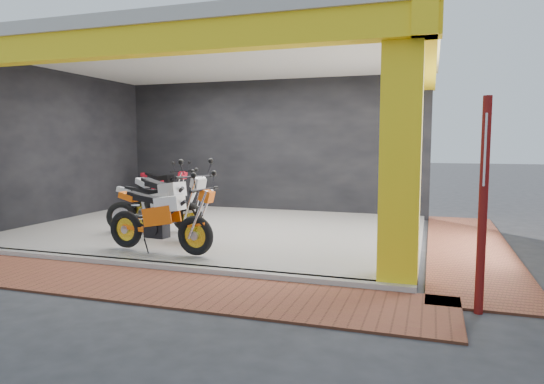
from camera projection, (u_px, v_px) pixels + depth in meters
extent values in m
plane|color=#2D2D30|center=(173.00, 253.00, 8.22)|extent=(80.00, 80.00, 0.00)
cube|color=beige|center=(222.00, 230.00, 10.11)|extent=(8.00, 6.00, 0.10)
cube|color=beige|center=(220.00, 56.00, 9.74)|extent=(8.40, 6.40, 0.20)
cube|color=black|center=(269.00, 147.00, 12.86)|extent=(8.20, 0.20, 3.50)
cube|color=black|center=(59.00, 148.00, 11.21)|extent=(0.20, 6.20, 3.50)
cube|color=yellow|center=(401.00, 152.00, 6.17)|extent=(0.50, 0.50, 3.50)
cube|color=yellow|center=(133.00, 42.00, 6.94)|extent=(8.40, 0.30, 0.40)
cube|color=yellow|center=(428.00, 61.00, 8.53)|extent=(0.30, 6.40, 0.40)
cube|color=beige|center=(139.00, 264.00, 7.25)|extent=(8.00, 0.20, 0.10)
cube|color=brown|center=(105.00, 281.00, 6.52)|extent=(9.00, 1.40, 0.03)
cube|color=brown|center=(469.00, 247.00, 8.61)|extent=(1.40, 7.00, 0.03)
cylinder|color=maroon|center=(483.00, 207.00, 5.19)|extent=(0.09, 0.09, 2.36)
cube|color=white|center=(486.00, 150.00, 5.13)|extent=(0.06, 0.33, 0.75)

